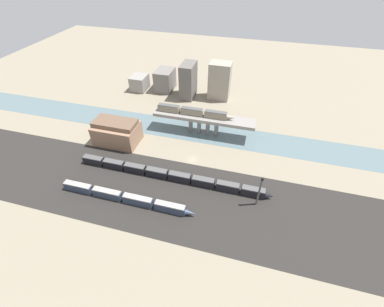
# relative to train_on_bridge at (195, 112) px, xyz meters

# --- Properties ---
(ground_plane) EXTENTS (400.00, 400.00, 0.00)m
(ground_plane) POSITION_rel_train_on_bridge_xyz_m (5.09, -23.67, -12.50)
(ground_plane) COLOR gray
(railbed_yard) EXTENTS (280.00, 42.00, 0.01)m
(railbed_yard) POSITION_rel_train_on_bridge_xyz_m (5.09, -47.67, -12.50)
(railbed_yard) COLOR #282623
(railbed_yard) RESTS_ON ground
(river_water) EXTENTS (320.00, 19.15, 0.01)m
(river_water) POSITION_rel_train_on_bridge_xyz_m (5.09, 0.00, -12.50)
(river_water) COLOR slate
(river_water) RESTS_ON ground
(bridge) EXTENTS (54.49, 8.86, 10.66)m
(bridge) POSITION_rel_train_on_bridge_xyz_m (5.09, 0.00, -3.61)
(bridge) COLOR gray
(bridge) RESTS_ON ground
(train_on_bridge) EXTENTS (41.80, 2.95, 3.77)m
(train_on_bridge) POSITION_rel_train_on_bridge_xyz_m (0.00, 0.00, 0.00)
(train_on_bridge) COLOR gray
(train_on_bridge) RESTS_ON bridge
(train_yard_near) EXTENTS (58.09, 2.71, 4.10)m
(train_yard_near) POSITION_rel_train_on_bridge_xyz_m (-14.56, -55.33, -10.49)
(train_yard_near) COLOR #2D384C
(train_yard_near) RESTS_ON ground
(train_yard_mid) EXTENTS (88.48, 3.10, 4.08)m
(train_yard_mid) POSITION_rel_train_on_bridge_xyz_m (-0.82, -38.44, -10.49)
(train_yard_mid) COLOR black
(train_yard_mid) RESTS_ON ground
(warehouse_building) EXTENTS (22.06, 14.79, 12.78)m
(warehouse_building) POSITION_rel_train_on_bridge_xyz_m (-36.34, -19.56, -6.42)
(warehouse_building) COLOR #937056
(warehouse_building) RESTS_ON ground
(signal_tower) EXTENTS (1.00, 0.77, 15.31)m
(signal_tower) POSITION_rel_train_on_bridge_xyz_m (37.40, -42.85, -4.74)
(signal_tower) COLOR #4C4C51
(signal_tower) RESTS_ON ground
(city_block_far_left) EXTENTS (10.25, 12.47, 9.90)m
(city_block_far_left) POSITION_rel_train_on_bridge_xyz_m (-50.14, 39.43, -7.55)
(city_block_far_left) COLOR gray
(city_block_far_left) RESTS_ON ground
(city_block_left) EXTENTS (11.44, 15.36, 14.12)m
(city_block_left) POSITION_rel_train_on_bridge_xyz_m (-32.77, 43.94, -5.44)
(city_block_left) COLOR slate
(city_block_left) RESTS_ON ground
(city_block_center) EXTENTS (8.43, 15.46, 22.40)m
(city_block_center) POSITION_rel_train_on_bridge_xyz_m (-14.36, 38.56, -1.30)
(city_block_center) COLOR #605B56
(city_block_center) RESTS_ON ground
(city_block_right) EXTENTS (13.56, 10.19, 23.89)m
(city_block_right) POSITION_rel_train_on_bridge_xyz_m (5.79, 41.64, -0.55)
(city_block_right) COLOR gray
(city_block_right) RESTS_ON ground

